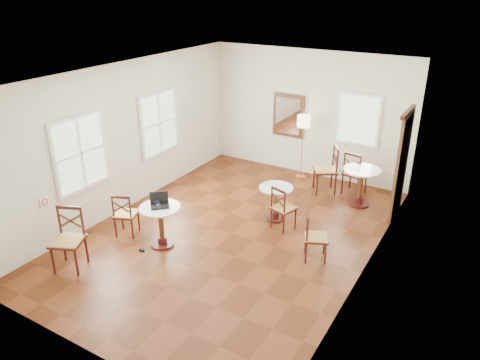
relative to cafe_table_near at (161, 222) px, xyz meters
The scene contains 17 objects.
ground 1.40m from the cafe_table_near, 48.37° to the left, with size 7.00×7.00×0.00m, color #59260F.
room_shell 2.06m from the cafe_table_near, 57.05° to the left, with size 5.02×7.02×3.01m.
cafe_table_near is the anchor object (origin of this frame).
cafe_table_mid 2.33m from the cafe_table_near, 55.37° to the left, with size 0.67×0.67×0.71m.
cafe_table_back 4.27m from the cafe_table_near, 52.97° to the left, with size 0.77×0.77×0.82m.
chair_near_a 0.81m from the cafe_table_near, behind, with size 0.52×0.52×0.87m.
chair_near_b 1.56m from the cafe_table_near, 123.55° to the right, with size 0.64×0.64×1.05m.
chair_mid_a 2.31m from the cafe_table_near, 46.03° to the left, with size 0.51×0.51×0.88m.
chair_mid_b 2.71m from the cafe_table_near, 21.41° to the left, with size 0.52×0.52×0.86m.
chair_back_a 4.51m from the cafe_table_near, 59.47° to the left, with size 0.54×0.54×1.00m.
chair_back_b 4.06m from the cafe_table_near, 64.97° to the left, with size 0.68×0.68×1.08m.
floor_lamp 4.32m from the cafe_table_near, 77.62° to the left, with size 0.30×0.30×1.56m.
laptop 0.36m from the cafe_table_near, 127.09° to the left, with size 0.42×0.42×0.23m.
mouse 0.31m from the cafe_table_near, 79.55° to the right, with size 0.09×0.05×0.03m, color black.
navy_mug 0.35m from the cafe_table_near, 154.10° to the left, with size 0.11×0.07×0.08m.
water_glass 0.37m from the cafe_table_near, 61.49° to the right, with size 0.07×0.07×0.11m, color white.
power_adapter 0.61m from the cafe_table_near, 117.88° to the right, with size 0.09×0.05×0.04m, color black.
Camera 1 is at (3.96, -6.40, 4.43)m, focal length 34.15 mm.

